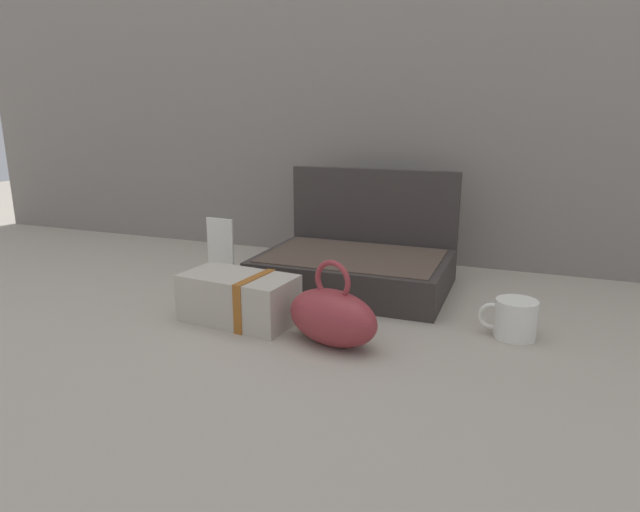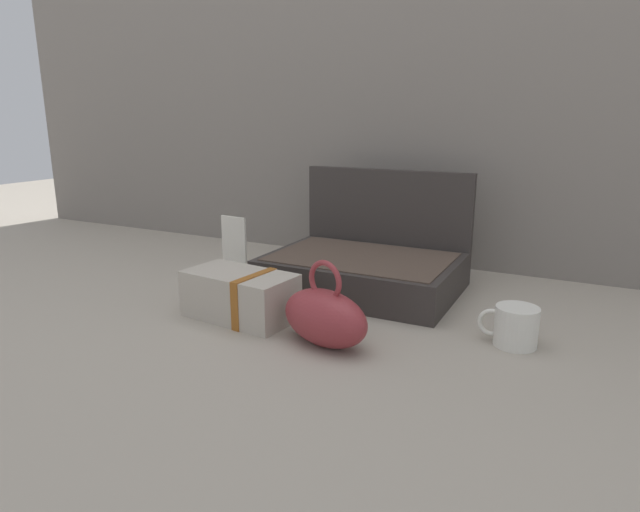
% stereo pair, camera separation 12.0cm
% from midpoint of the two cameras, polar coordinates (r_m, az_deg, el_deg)
% --- Properties ---
extents(ground_plane, '(6.00, 6.00, 0.00)m').
position_cam_midpoint_polar(ground_plane, '(1.26, -2.64, -6.28)').
color(ground_plane, '#9E9384').
extents(back_wall, '(3.20, 0.06, 1.40)m').
position_cam_midpoint_polar(back_wall, '(1.74, 5.40, 22.82)').
color(back_wall, gray).
rests_on(back_wall, ground_plane).
extents(open_suitcase, '(0.48, 0.36, 0.30)m').
position_cam_midpoint_polar(open_suitcase, '(1.45, 1.54, -0.72)').
color(open_suitcase, '#332D2B').
rests_on(open_suitcase, ground_plane).
extents(teal_pouch_handbag, '(0.22, 0.15, 0.18)m').
position_cam_midpoint_polar(teal_pouch_handbag, '(1.09, -1.87, -6.40)').
color(teal_pouch_handbag, maroon).
rests_on(teal_pouch_handbag, ground_plane).
extents(cream_toiletry_bag, '(0.26, 0.16, 0.11)m').
position_cam_midpoint_polar(cream_toiletry_bag, '(1.23, -11.14, -4.41)').
color(cream_toiletry_bag, '#B2A899').
rests_on(cream_toiletry_bag, ground_plane).
extents(coffee_mug, '(0.12, 0.09, 0.08)m').
position_cam_midpoint_polar(coffee_mug, '(1.18, 17.00, -6.36)').
color(coffee_mug, silver).
rests_on(coffee_mug, ground_plane).
extents(info_card_left, '(0.09, 0.01, 0.17)m').
position_cam_midpoint_polar(info_card_left, '(1.55, -12.56, 0.72)').
color(info_card_left, silver).
rests_on(info_card_left, ground_plane).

